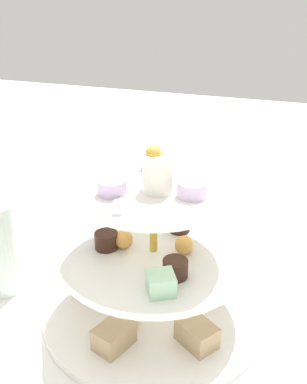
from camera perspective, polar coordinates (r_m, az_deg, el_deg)
ground_plane at (r=0.66m, az=0.00°, el=-14.64°), size 2.40×2.40×0.00m
tiered_serving_stand at (r=0.61m, az=-0.02°, el=-9.25°), size 0.30×0.30×0.24m
butter_knife_left at (r=0.89m, az=1.62°, el=-2.66°), size 0.07×0.16×0.00m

